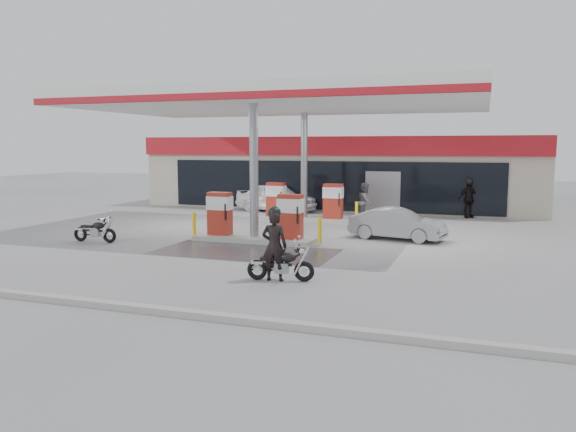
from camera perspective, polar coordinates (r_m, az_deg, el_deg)
name	(u,v)px	position (r m, az deg, el deg)	size (l,w,h in m)	color
ground	(231,251)	(18.94, -5.76, -3.54)	(90.00, 90.00, 0.00)	gray
wet_patch	(245,252)	(18.74, -4.37, -3.64)	(6.00, 3.00, 0.00)	#4C4C4F
drain_cover	(265,267)	(16.36, -2.37, -5.20)	(0.70, 0.70, 0.01)	#38383A
kerb	(95,304)	(13.09, -19.00, -8.41)	(28.00, 0.25, 0.15)	gray
store_building	(345,171)	(33.76, 5.77, 4.56)	(22.00, 8.22, 4.00)	#BCB19E
canopy	(282,102)	(23.31, -0.61, 11.49)	(16.00, 10.02, 5.51)	silver
pump_island_near	(254,222)	(20.63, -3.44, -0.64)	(5.14, 1.30, 1.78)	#9E9E99
pump_island_far	(304,206)	(26.23, 1.64, 1.03)	(5.14, 1.30, 1.78)	#9E9E99
main_motorcycle	(282,265)	(14.64, -0.65, -5.05)	(1.78, 0.68, 0.92)	black
biker_main	(274,246)	(14.57, -1.39, -3.06)	(0.67, 0.44, 1.83)	black
parked_motorcycle	(96,231)	(21.65, -18.97, -1.48)	(1.77, 0.68, 0.91)	black
sedan_white	(276,197)	(30.08, -1.22, 1.90)	(1.78, 4.44, 1.51)	white
attendant	(365,202)	(26.50, 7.86, 1.44)	(0.87, 0.68, 1.80)	#59595E
hatchback_silver	(397,224)	(21.46, 11.05, -0.80)	(1.24, 3.56, 1.17)	gray
parked_car_left	(263,196)	(33.38, -2.60, 2.05)	(1.53, 3.76, 1.09)	#541220
parked_car_right	(427,199)	(31.11, 13.90, 1.67)	(2.16, 4.69, 1.30)	#181A50
biker_walking	(469,199)	(28.77, 17.87, 1.65)	(1.08, 0.45, 1.84)	black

